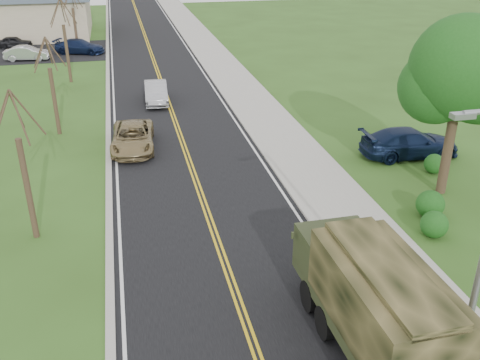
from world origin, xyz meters
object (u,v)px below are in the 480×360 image
object	(u,v)px
sedan_silver	(156,93)
suv_champagne	(133,137)
military_truck	(372,296)
pickup_navy	(409,143)

from	to	relation	value
sedan_silver	suv_champagne	bearing A→B (deg)	-100.57
military_truck	pickup_navy	size ratio (longest dim) A/B	1.26
military_truck	suv_champagne	world-z (taller)	military_truck
military_truck	sedan_silver	xyz separation A→B (m)	(-4.00, 25.74, -1.18)
pickup_navy	suv_champagne	bearing A→B (deg)	74.80
pickup_navy	military_truck	bearing A→B (deg)	148.46
military_truck	sedan_silver	distance (m)	26.08
military_truck	suv_champagne	bearing A→B (deg)	107.97
military_truck	suv_champagne	distance (m)	18.37
military_truck	sedan_silver	bearing A→B (deg)	97.78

